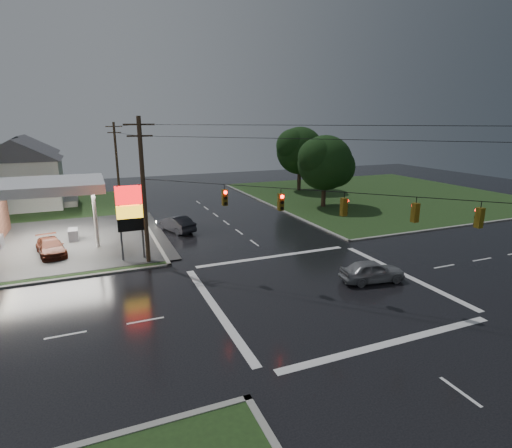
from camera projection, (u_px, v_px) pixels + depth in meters
name	position (u px, v px, depth m)	size (l,w,h in m)	color
ground	(318.00, 289.00, 26.02)	(120.00, 120.00, 0.00)	black
grass_ne	(378.00, 195.00, 58.90)	(36.00, 36.00, 0.08)	#1E3116
pylon_sign	(130.00, 210.00, 30.50)	(2.00, 0.35, 6.00)	#59595E
utility_pole_nw	(144.00, 189.00, 29.55)	(2.20, 0.32, 11.00)	#382619
utility_pole_n	(117.00, 159.00, 55.09)	(2.20, 0.32, 10.50)	#382619
traffic_signals	(323.00, 191.00, 24.38)	(26.87, 26.87, 1.47)	black
house_near	(21.00, 173.00, 49.32)	(11.05, 8.48, 8.60)	silver
house_far	(25.00, 164.00, 59.67)	(11.05, 8.48, 8.60)	silver
tree_ne_near	(326.00, 163.00, 49.53)	(7.99, 6.80, 8.98)	black
tree_ne_far	(301.00, 151.00, 61.22)	(8.46, 7.20, 9.80)	black
car_north	(176.00, 224.00, 39.44)	(1.67, 4.79, 1.58)	black
car_crossing	(372.00, 271.00, 27.12)	(1.77, 4.39, 1.50)	gray
car_pump	(51.00, 247.00, 32.52)	(1.89, 4.66, 1.35)	#4F1F12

